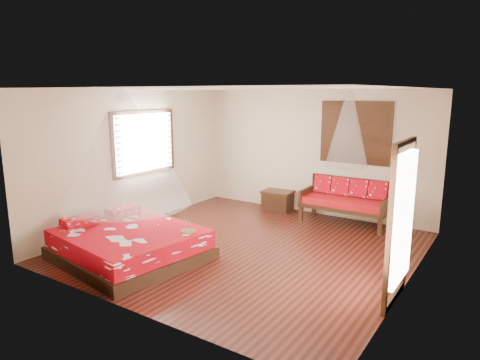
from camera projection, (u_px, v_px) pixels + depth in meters
name	position (u px, v px, depth m)	size (l,w,h in m)	color
room	(247.00, 171.00, 7.43)	(5.54, 5.54, 2.84)	black
bed	(129.00, 244.00, 7.15)	(2.49, 2.31, 0.65)	black
daybed	(346.00, 199.00, 9.02)	(1.80, 0.80, 0.95)	black
storage_chest	(278.00, 201.00, 10.05)	(0.71, 0.54, 0.47)	black
shutter_panel	(355.00, 133.00, 9.02)	(1.52, 0.06, 1.32)	black
window_left	(144.00, 143.00, 9.00)	(0.10, 1.74, 1.34)	black
glazed_door	(399.00, 224.00, 5.53)	(0.08, 1.02, 2.16)	black
wine_tray	(188.00, 229.00, 6.97)	(0.25, 0.25, 0.20)	brown
mosquito_net_main	(125.00, 149.00, 6.81)	(2.07, 2.07, 1.80)	white
mosquito_net_daybed	(348.00, 130.00, 8.62)	(0.86, 0.86, 1.50)	white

